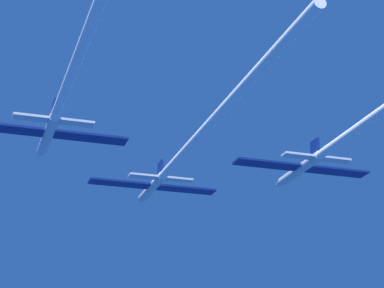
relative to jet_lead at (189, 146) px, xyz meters
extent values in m
cylinder|color=silver|center=(0.00, 17.96, -0.03)|extent=(1.25, 11.33, 1.25)
cone|color=silver|center=(0.00, 24.87, -0.03)|extent=(1.22, 2.49, 1.22)
ellipsoid|color=black|center=(0.00, 20.45, 0.50)|extent=(0.87, 2.27, 0.62)
cube|color=navy|center=(-4.93, 17.39, -0.03)|extent=(8.61, 2.49, 0.27)
cube|color=navy|center=(4.93, 17.39, -0.03)|extent=(8.61, 2.49, 0.27)
cube|color=navy|center=(0.00, 13.42, 1.50)|extent=(0.33, 2.04, 1.81)
cube|color=silver|center=(-2.56, 13.20, -0.03)|extent=(3.88, 1.50, 0.27)
cube|color=silver|center=(2.56, 13.20, -0.03)|extent=(3.88, 1.50, 0.27)
cylinder|color=white|center=(0.00, -11.57, -0.03)|extent=(1.12, 47.72, 1.12)
cylinder|color=silver|center=(-17.17, 0.41, -0.38)|extent=(1.25, 11.33, 1.25)
cone|color=silver|center=(-17.17, 7.32, -0.38)|extent=(1.22, 2.49, 1.22)
ellipsoid|color=black|center=(-17.17, 2.90, 0.15)|extent=(0.87, 2.27, 0.62)
cube|color=navy|center=(-22.10, -0.16, -0.38)|extent=(8.61, 2.49, 0.27)
cube|color=navy|center=(-12.24, -0.16, -0.38)|extent=(8.61, 2.49, 0.27)
cube|color=navy|center=(-17.17, -4.12, 1.15)|extent=(0.33, 2.04, 1.81)
cube|color=silver|center=(-19.73, -4.35, -0.38)|extent=(3.88, 1.50, 0.27)
cube|color=silver|center=(-14.61, -4.35, -0.38)|extent=(3.88, 1.50, 0.27)
cylinder|color=white|center=(-17.17, -24.32, -0.38)|extent=(1.12, 38.13, 1.12)
cylinder|color=silver|center=(15.74, 1.89, -0.78)|extent=(1.25, 11.33, 1.25)
cone|color=silver|center=(15.74, 8.81, -0.78)|extent=(1.22, 2.49, 1.22)
ellipsoid|color=black|center=(15.74, 4.39, -0.25)|extent=(0.87, 2.27, 0.62)
cube|color=navy|center=(10.81, 1.33, -0.78)|extent=(8.61, 2.49, 0.27)
cube|color=navy|center=(20.67, 1.33, -0.78)|extent=(8.61, 2.49, 0.27)
cube|color=navy|center=(15.74, -2.64, 0.75)|extent=(0.33, 2.04, 1.81)
cube|color=silver|center=(13.18, -2.87, -0.78)|extent=(3.88, 1.50, 0.27)
cube|color=silver|center=(18.30, -2.87, -0.78)|extent=(3.88, 1.50, 0.27)
camera|label=1|loc=(-26.35, -83.78, -32.49)|focal=71.48mm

